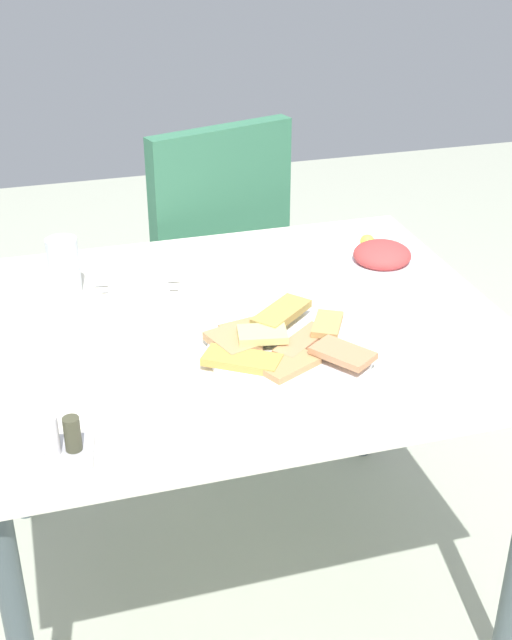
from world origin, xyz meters
TOP-DOWN VIEW (x-y plane):
  - ground_plane at (0.00, 0.00)m, footprint 6.00×6.00m
  - dining_table at (0.00, 0.00)m, footprint 1.07×0.89m
  - dining_chair at (0.09, 0.70)m, footprint 0.52×0.52m
  - pide_platter at (0.06, -0.15)m, footprint 0.33×0.31m
  - salad_plate_greens at (0.39, 0.17)m, footprint 0.23×0.23m
  - soda_can at (-0.31, 0.22)m, footprint 0.09×0.09m
  - paper_napkin at (-0.16, 0.20)m, footprint 0.14×0.14m
  - fork at (-0.16, 0.19)m, footprint 0.16×0.05m
  - spoon at (-0.16, 0.22)m, footprint 0.19×0.04m
  - condiment_caddy at (-0.36, -0.35)m, footprint 0.10×0.10m

SIDE VIEW (x-z plane):
  - ground_plane at x=0.00m, z-range 0.00..0.00m
  - dining_chair at x=0.09m, z-range 0.07..0.99m
  - dining_table at x=0.00m, z-range 0.27..0.98m
  - paper_napkin at x=-0.16m, z-range 0.70..0.70m
  - fork at x=-0.16m, z-range 0.70..0.71m
  - spoon at x=-0.16m, z-range 0.70..0.71m
  - pide_platter at x=0.06m, z-range 0.69..0.74m
  - salad_plate_greens at x=0.39m, z-range 0.69..0.75m
  - condiment_caddy at x=-0.36m, z-range 0.69..0.76m
  - soda_can at x=-0.31m, z-range 0.70..0.82m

